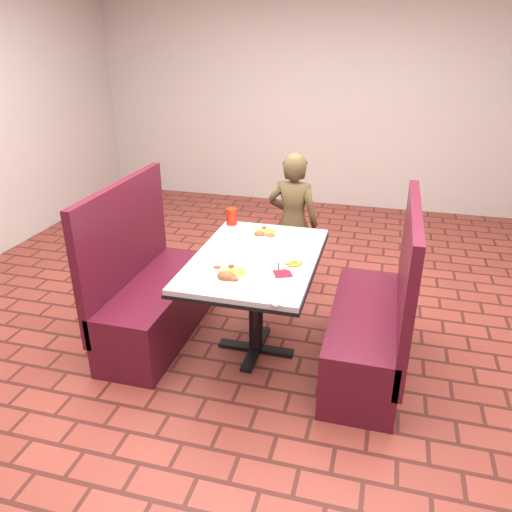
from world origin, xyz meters
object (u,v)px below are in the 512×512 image
at_px(plantain_plate, 294,265).
at_px(red_tumbler, 232,217).
at_px(dining_table, 256,269).
at_px(booth_bench_left, 151,296).
at_px(far_dinner_plate, 265,232).
at_px(near_dinner_plate, 230,272).
at_px(diner_person, 293,223).
at_px(booth_bench_right, 373,327).

relative_size(plantain_plate, red_tumbler, 1.29).
height_order(dining_table, red_tumbler, red_tumbler).
bearing_deg(booth_bench_left, far_dinner_plate, 26.54).
height_order(dining_table, near_dinner_plate, near_dinner_plate).
height_order(diner_person, plantain_plate, diner_person).
relative_size(booth_bench_right, diner_person, 0.98).
bearing_deg(plantain_plate, far_dinner_plate, 123.16).
distance_m(dining_table, diner_person, 1.05).
bearing_deg(far_dinner_plate, booth_bench_left, -153.46).
relative_size(booth_bench_left, plantain_plate, 7.48).
relative_size(dining_table, near_dinner_plate, 4.50).
xyz_separation_m(booth_bench_left, booth_bench_right, (1.60, 0.00, 0.00)).
xyz_separation_m(diner_person, red_tumbler, (-0.38, -0.52, 0.20)).
relative_size(booth_bench_left, booth_bench_right, 1.00).
distance_m(diner_person, red_tumbler, 0.68).
distance_m(booth_bench_right, far_dinner_plate, 1.02).
height_order(far_dinner_plate, red_tumbler, red_tumbler).
distance_m(near_dinner_plate, plantain_plate, 0.43).
bearing_deg(diner_person, red_tumbler, 59.23).
distance_m(dining_table, booth_bench_right, 0.86).
height_order(dining_table, diner_person, diner_person).
relative_size(diner_person, red_tumbler, 9.81).
distance_m(dining_table, plantain_plate, 0.30).
distance_m(booth_bench_right, near_dinner_plate, 1.04).
relative_size(dining_table, booth_bench_right, 1.01).
bearing_deg(booth_bench_left, near_dinner_plate, -24.91).
distance_m(dining_table, booth_bench_left, 0.86).
bearing_deg(red_tumbler, booth_bench_right, -24.97).
bearing_deg(booth_bench_right, plantain_plate, -170.57).
height_order(booth_bench_right, far_dinner_plate, booth_bench_right).
xyz_separation_m(diner_person, plantain_plate, (0.23, -1.14, 0.15)).
distance_m(diner_person, plantain_plate, 1.17).
bearing_deg(booth_bench_left, plantain_plate, -4.68).
bearing_deg(far_dinner_plate, dining_table, -84.75).
xyz_separation_m(booth_bench_left, diner_person, (0.84, 1.05, 0.28)).
height_order(booth_bench_left, booth_bench_right, same).
bearing_deg(red_tumbler, diner_person, 53.68).
bearing_deg(near_dinner_plate, dining_table, 77.83).
bearing_deg(dining_table, red_tumbler, 122.48).
height_order(far_dinner_plate, plantain_plate, far_dinner_plate).
xyz_separation_m(dining_table, booth_bench_left, (-0.80, 0.00, -0.32)).
relative_size(dining_table, booth_bench_left, 1.01).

